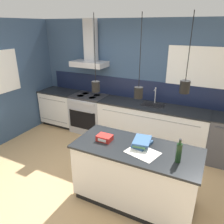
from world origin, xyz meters
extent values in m
plane|color=tan|center=(0.00, 0.00, 0.00)|extent=(16.00, 16.00, 0.00)
cube|color=#354C6B|center=(0.00, 2.03, 1.30)|extent=(5.60, 0.06, 2.60)
cube|color=#141C38|center=(0.00, 1.99, 1.12)|extent=(4.42, 0.02, 0.43)
cube|color=white|center=(1.25, 1.99, 1.62)|extent=(1.12, 0.01, 0.96)
cube|color=black|center=(1.25, 1.99, 1.62)|extent=(1.04, 0.01, 0.88)
cube|color=#B5B5BA|center=(-1.03, 1.77, 1.64)|extent=(0.80, 0.46, 0.12)
cube|color=#B5B5BA|center=(-1.03, 1.86, 2.15)|extent=(0.26, 0.20, 0.90)
cylinder|color=black|center=(0.22, -0.05, 2.18)|extent=(0.01, 0.01, 0.83)
cylinder|color=black|center=(0.22, -0.05, 1.70)|extent=(0.11, 0.11, 0.14)
sphere|color=#F9D18C|center=(0.22, -0.05, 1.70)|extent=(0.06, 0.06, 0.06)
cylinder|color=black|center=(0.81, 0.00, 2.18)|extent=(0.01, 0.01, 0.85)
cylinder|color=black|center=(0.81, 0.00, 1.68)|extent=(0.11, 0.11, 0.14)
sphere|color=#F9D18C|center=(0.81, 0.00, 1.68)|extent=(0.06, 0.06, 0.06)
cylinder|color=black|center=(1.35, -0.05, 2.25)|extent=(0.01, 0.01, 0.70)
cylinder|color=black|center=(1.35, -0.05, 1.83)|extent=(0.11, 0.11, 0.14)
sphere|color=#F9D18C|center=(1.35, -0.05, 1.83)|extent=(0.06, 0.06, 0.06)
cube|color=#354C6B|center=(-2.43, 0.70, 1.30)|extent=(0.06, 3.80, 2.60)
cube|color=white|center=(-2.39, 0.55, 1.55)|extent=(0.01, 0.76, 0.88)
cube|color=black|center=(-2.39, 0.55, 1.55)|extent=(0.01, 0.68, 0.80)
cube|color=black|center=(-1.90, 1.72, 0.04)|extent=(0.89, 0.56, 0.09)
cube|color=white|center=(-1.90, 1.69, 0.48)|extent=(0.92, 0.62, 0.79)
cube|color=gray|center=(-1.90, 1.38, 0.76)|extent=(0.81, 0.01, 0.01)
cube|color=gray|center=(-1.90, 1.38, 0.21)|extent=(0.81, 0.01, 0.01)
cube|color=black|center=(-1.90, 1.69, 0.90)|extent=(0.94, 0.64, 0.03)
cube|color=black|center=(0.52, 1.72, 0.04)|extent=(2.21, 0.56, 0.09)
cube|color=white|center=(0.52, 1.69, 0.48)|extent=(2.28, 0.62, 0.79)
cube|color=gray|center=(0.52, 1.38, 0.76)|extent=(2.01, 0.01, 0.01)
cube|color=gray|center=(0.52, 1.38, 0.21)|extent=(2.01, 0.01, 0.01)
cube|color=black|center=(0.52, 1.69, 0.90)|extent=(2.30, 0.64, 0.03)
cube|color=#262628|center=(0.52, 1.74, 0.91)|extent=(0.48, 0.34, 0.01)
cylinder|color=#B5B5BA|center=(0.52, 1.87, 1.07)|extent=(0.02, 0.02, 0.33)
sphere|color=#B5B5BA|center=(0.52, 1.87, 1.24)|extent=(0.03, 0.03, 0.03)
cylinder|color=#B5B5BA|center=(0.52, 1.81, 1.22)|extent=(0.02, 0.12, 0.02)
cube|color=#B5B5BA|center=(-1.03, 1.69, 0.43)|extent=(0.81, 0.62, 0.87)
cube|color=black|center=(-1.03, 1.37, 0.40)|extent=(0.70, 0.02, 0.44)
cylinder|color=#B5B5BA|center=(-1.03, 1.35, 0.63)|extent=(0.61, 0.02, 0.02)
cube|color=#B5B5BA|center=(-1.03, 1.37, 0.82)|extent=(0.70, 0.02, 0.07)
cube|color=#2D2D30|center=(-1.03, 1.69, 0.89)|extent=(0.81, 0.60, 0.04)
cylinder|color=black|center=(-1.19, 1.80, 0.91)|extent=(0.17, 0.17, 0.00)
cylinder|color=black|center=(-0.87, 1.80, 0.91)|extent=(0.17, 0.17, 0.00)
cylinder|color=black|center=(-1.19, 1.58, 0.91)|extent=(0.17, 0.17, 0.00)
cylinder|color=black|center=(-0.87, 1.58, 0.91)|extent=(0.17, 0.17, 0.00)
cube|color=black|center=(0.82, -0.02, 0.04)|extent=(1.62, 0.71, 0.09)
cube|color=white|center=(0.82, -0.02, 0.48)|extent=(1.69, 0.74, 0.79)
cube|color=black|center=(0.82, -0.02, 0.90)|extent=(1.74, 0.79, 0.03)
cylinder|color=#193319|center=(1.39, -0.11, 1.03)|extent=(0.07, 0.07, 0.25)
cylinder|color=#193319|center=(1.39, -0.11, 1.18)|extent=(0.03, 0.03, 0.06)
cylinder|color=#262628|center=(1.39, -0.11, 1.22)|extent=(0.03, 0.03, 0.01)
cube|color=#335684|center=(0.87, 0.06, 0.93)|extent=(0.24, 0.34, 0.04)
cube|color=#4C7F4C|center=(0.87, 0.05, 0.97)|extent=(0.20, 0.31, 0.03)
cube|color=#335684|center=(0.87, 0.06, 0.99)|extent=(0.27, 0.34, 0.03)
cube|color=red|center=(0.34, -0.05, 0.95)|extent=(0.21, 0.16, 0.08)
cube|color=white|center=(0.34, -0.13, 0.95)|extent=(0.13, 0.01, 0.04)
cube|color=silver|center=(0.94, -0.11, 0.91)|extent=(0.47, 0.40, 0.01)
camera|label=1|loc=(1.68, -2.48, 2.46)|focal=35.00mm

